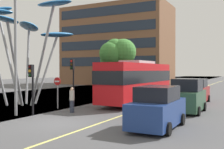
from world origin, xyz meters
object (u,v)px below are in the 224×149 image
traffic_light_kerb_far (73,72)px  pedestrian (72,100)px  car_parked_mid (187,97)px  car_parked_far (196,91)px  leaf_sculpture (21,24)px  street_lamp (19,32)px  traffic_light_opposite (141,70)px  traffic_light_island_mid (107,75)px  car_parked_near (157,108)px  red_bus (138,80)px  traffic_light_kerb_near (32,78)px  no_entry_sign (57,88)px

traffic_light_kerb_far → pedestrian: size_ratio=2.16×
car_parked_mid → car_parked_far: (-0.49, 5.95, -0.07)m
leaf_sculpture → street_lamp: (4.29, -4.32, -1.43)m
traffic_light_opposite → street_lamp: street_lamp is taller
traffic_light_kerb_far → pedestrian: traffic_light_kerb_far is taller
traffic_light_island_mid → car_parked_near: size_ratio=0.76×
pedestrian → red_bus: bearing=75.2°
leaf_sculpture → traffic_light_kerb_near: (4.80, -3.82, -4.35)m
traffic_light_opposite → car_parked_far: bearing=-39.2°
leaf_sculpture → traffic_light_kerb_near: leaf_sculpture is taller
car_parked_near → street_lamp: 9.78m
traffic_light_island_mid → car_parked_mid: traffic_light_island_mid is taller
car_parked_mid → street_lamp: street_lamp is taller
traffic_light_island_mid → leaf_sculpture: bearing=-125.2°
traffic_light_opposite → car_parked_far: size_ratio=0.99×
no_entry_sign → car_parked_mid: bearing=15.8°
car_parked_mid → car_parked_far: 5.97m
car_parked_mid → no_entry_sign: (-9.01, -2.54, 0.50)m
traffic_light_kerb_far → car_parked_near: (8.39, -4.69, -1.70)m
car_parked_far → pedestrian: car_parked_far is taller
red_bus → no_entry_sign: (-4.01, -6.02, -0.44)m
traffic_light_kerb_far → car_parked_far: size_ratio=0.92×
street_lamp → traffic_light_kerb_far: bearing=85.6°
traffic_light_kerb_near → pedestrian: size_ratio=1.87×
traffic_light_kerb_far → car_parked_mid: bearing=7.7°
leaf_sculpture → car_parked_mid: leaf_sculpture is taller
traffic_light_kerb_far → car_parked_mid: traffic_light_kerb_far is taller
red_bus → street_lamp: (-4.00, -9.76, 3.26)m
car_parked_near → car_parked_far: bearing=91.3°
traffic_light_kerb_far → traffic_light_island_mid: (-0.03, 5.78, -0.31)m
car_parked_far → traffic_light_island_mid: bearing=-170.7°
leaf_sculpture → traffic_light_opposite: bearing=69.7°
traffic_light_opposite → car_parked_near: 19.72m
street_lamp → no_entry_sign: bearing=90.1°
leaf_sculpture → car_parked_far: leaf_sculpture is taller
traffic_light_island_mid → street_lamp: street_lamp is taller
car_parked_far → street_lamp: bearing=-124.8°
traffic_light_island_mid → no_entry_sign: (-0.37, -7.16, -0.81)m
traffic_light_kerb_near → car_parked_mid: traffic_light_kerb_near is taller
traffic_light_island_mid → traffic_light_opposite: 7.55m
red_bus → traffic_light_island_mid: red_bus is taller
car_parked_far → street_lamp: 15.50m
pedestrian → no_entry_sign: (-2.12, 1.14, 0.70)m
traffic_light_kerb_far → car_parked_far: 10.93m
leaf_sculpture → pedestrian: size_ratio=5.91×
traffic_light_opposite → no_entry_sign: traffic_light_opposite is taller
traffic_light_opposite → red_bus: bearing=-70.4°
traffic_light_opposite → traffic_light_kerb_far: bearing=-92.3°
leaf_sculpture → traffic_light_kerb_far: size_ratio=2.74×
traffic_light_island_mid → pedestrian: 8.62m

